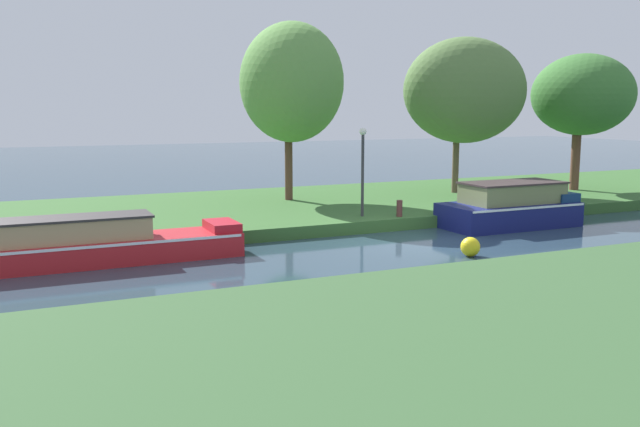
{
  "coord_description": "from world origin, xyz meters",
  "views": [
    {
      "loc": [
        -11.11,
        -16.86,
        3.99
      ],
      "look_at": [
        -2.94,
        1.2,
        0.9
      ],
      "focal_mm": 37.99,
      "sensor_mm": 36.0,
      "label": 1
    }
  ],
  "objects_px": {
    "willow_tree_right": "(582,95)",
    "channel_buoy": "(470,247)",
    "red_narrowboat": "(65,246)",
    "lamp_post": "(363,161)",
    "mooring_post_near": "(399,208)",
    "willow_tree_left": "(291,83)",
    "navy_barge": "(511,207)",
    "willow_tree_centre": "(465,91)"
  },
  "relations": [
    {
      "from": "willow_tree_right",
      "to": "channel_buoy",
      "type": "height_order",
      "value": "willow_tree_right"
    },
    {
      "from": "red_narrowboat",
      "to": "lamp_post",
      "type": "height_order",
      "value": "lamp_post"
    },
    {
      "from": "red_narrowboat",
      "to": "mooring_post_near",
      "type": "distance_m",
      "value": 10.69
    },
    {
      "from": "willow_tree_left",
      "to": "willow_tree_right",
      "type": "relative_size",
      "value": 1.16
    },
    {
      "from": "lamp_post",
      "to": "navy_barge",
      "type": "bearing_deg",
      "value": -20.88
    },
    {
      "from": "channel_buoy",
      "to": "mooring_post_near",
      "type": "bearing_deg",
      "value": 83.72
    },
    {
      "from": "willow_tree_centre",
      "to": "channel_buoy",
      "type": "relative_size",
      "value": 12.16
    },
    {
      "from": "red_narrowboat",
      "to": "willow_tree_centre",
      "type": "bearing_deg",
      "value": 18.38
    },
    {
      "from": "navy_barge",
      "to": "willow_tree_right",
      "type": "height_order",
      "value": "willow_tree_right"
    },
    {
      "from": "lamp_post",
      "to": "channel_buoy",
      "type": "distance_m",
      "value": 5.56
    },
    {
      "from": "red_narrowboat",
      "to": "willow_tree_right",
      "type": "relative_size",
      "value": 1.5
    },
    {
      "from": "navy_barge",
      "to": "willow_tree_centre",
      "type": "bearing_deg",
      "value": 70.5
    },
    {
      "from": "lamp_post",
      "to": "mooring_post_near",
      "type": "xyz_separation_m",
      "value": [
        1.09,
        -0.59,
        -1.58
      ]
    },
    {
      "from": "willow_tree_right",
      "to": "channel_buoy",
      "type": "bearing_deg",
      "value": -146.14
    },
    {
      "from": "willow_tree_left",
      "to": "channel_buoy",
      "type": "bearing_deg",
      "value": -82.45
    },
    {
      "from": "willow_tree_right",
      "to": "red_narrowboat",
      "type": "bearing_deg",
      "value": -168.53
    },
    {
      "from": "willow_tree_centre",
      "to": "willow_tree_left",
      "type": "bearing_deg",
      "value": 172.17
    },
    {
      "from": "willow_tree_centre",
      "to": "channel_buoy",
      "type": "xyz_separation_m",
      "value": [
        -6.09,
        -8.73,
        -4.44
      ]
    },
    {
      "from": "navy_barge",
      "to": "willow_tree_centre",
      "type": "height_order",
      "value": "willow_tree_centre"
    },
    {
      "from": "willow_tree_centre",
      "to": "lamp_post",
      "type": "height_order",
      "value": "willow_tree_centre"
    },
    {
      "from": "willow_tree_centre",
      "to": "lamp_post",
      "type": "distance_m",
      "value": 7.96
    },
    {
      "from": "lamp_post",
      "to": "mooring_post_near",
      "type": "height_order",
      "value": "lamp_post"
    },
    {
      "from": "navy_barge",
      "to": "willow_tree_left",
      "type": "relative_size",
      "value": 0.68
    },
    {
      "from": "lamp_post",
      "to": "red_narrowboat",
      "type": "bearing_deg",
      "value": -169.19
    },
    {
      "from": "navy_barge",
      "to": "willow_tree_right",
      "type": "xyz_separation_m",
      "value": [
        7.35,
        4.39,
        3.88
      ]
    },
    {
      "from": "navy_barge",
      "to": "red_narrowboat",
      "type": "relative_size",
      "value": 0.53
    },
    {
      "from": "navy_barge",
      "to": "lamp_post",
      "type": "xyz_separation_m",
      "value": [
        -4.77,
        1.82,
        1.58
      ]
    },
    {
      "from": "willow_tree_centre",
      "to": "willow_tree_right",
      "type": "xyz_separation_m",
      "value": [
        5.45,
        -0.99,
        -0.16
      ]
    },
    {
      "from": "mooring_post_near",
      "to": "channel_buoy",
      "type": "xyz_separation_m",
      "value": [
        -0.5,
        -4.57,
        -0.41
      ]
    },
    {
      "from": "willow_tree_left",
      "to": "lamp_post",
      "type": "distance_m",
      "value": 5.36
    },
    {
      "from": "red_narrowboat",
      "to": "willow_tree_left",
      "type": "distance_m",
      "value": 11.77
    },
    {
      "from": "willow_tree_right",
      "to": "channel_buoy",
      "type": "distance_m",
      "value": 14.53
    },
    {
      "from": "navy_barge",
      "to": "willow_tree_left",
      "type": "xyz_separation_m",
      "value": [
        -5.47,
        6.4,
        4.28
      ]
    },
    {
      "from": "willow_tree_right",
      "to": "mooring_post_near",
      "type": "relative_size",
      "value": 10.74
    },
    {
      "from": "navy_barge",
      "to": "red_narrowboat",
      "type": "bearing_deg",
      "value": 180.0
    },
    {
      "from": "willow_tree_centre",
      "to": "willow_tree_right",
      "type": "distance_m",
      "value": 5.54
    },
    {
      "from": "navy_barge",
      "to": "mooring_post_near",
      "type": "height_order",
      "value": "navy_barge"
    },
    {
      "from": "lamp_post",
      "to": "mooring_post_near",
      "type": "bearing_deg",
      "value": -28.46
    },
    {
      "from": "channel_buoy",
      "to": "navy_barge",
      "type": "bearing_deg",
      "value": 38.67
    },
    {
      "from": "willow_tree_centre",
      "to": "willow_tree_right",
      "type": "relative_size",
      "value": 1.09
    },
    {
      "from": "navy_barge",
      "to": "channel_buoy",
      "type": "relative_size",
      "value": 8.78
    },
    {
      "from": "red_narrowboat",
      "to": "lamp_post",
      "type": "bearing_deg",
      "value": 10.81
    }
  ]
}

